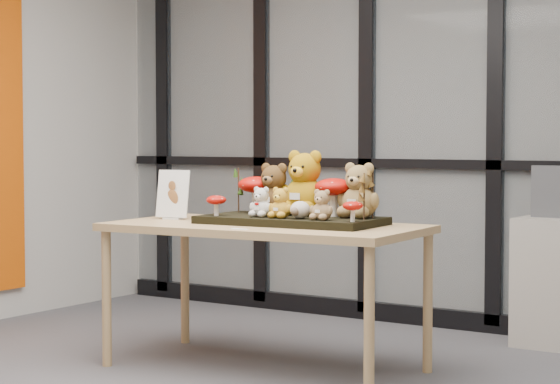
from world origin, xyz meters
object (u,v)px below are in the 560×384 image
Objects in this scene: display_table at (265,237)px; sign_holder at (173,197)px; diorama_tray at (291,220)px; bear_brown_medium at (274,186)px; bear_beige_small at (322,203)px; mushroom_front_right at (353,210)px; bear_pooh_yellow at (305,179)px; bear_tan_back at (359,187)px; mushroom_back_left at (256,193)px; mushroom_front_left at (216,204)px; mushroom_back_right at (334,195)px; plush_cream_hedgehog at (300,209)px; bear_white_bow at (261,200)px; bear_small_yellow at (281,201)px.

display_table is 6.16× the size of sign_holder.
diorama_tray is 0.25m from bear_brown_medium.
display_table is at bearing -77.67° from bear_brown_medium.
bear_beige_small reaches higher than mushroom_front_right.
bear_tan_back is at bearing -4.80° from bear_pooh_yellow.
bear_pooh_yellow reaches higher than mushroom_back_left.
mushroom_front_left is 0.43× the size of sign_holder.
mushroom_back_left is at bearing 154.39° from bear_beige_small.
mushroom_front_right is at bearing -33.48° from bear_pooh_yellow.
diorama_tray is 0.30m from bear_beige_small.
mushroom_front_left is 1.06× the size of mushroom_front_right.
bear_beige_small reaches higher than diorama_tray.
bear_tan_back is 0.16m from mushroom_back_right.
mushroom_front_right is (0.73, -0.24, -0.05)m from mushroom_back_left.
bear_beige_small is at bearing -28.59° from bear_brown_medium.
mushroom_back_right reaches higher than bear_beige_small.
sign_holder is at bearing 174.89° from plush_cream_hedgehog.
diorama_tray is 3.45× the size of sign_holder.
display_table is at bearing -153.43° from diorama_tray.
bear_beige_small is at bearing 4.82° from mushroom_front_left.
sign_holder is (-0.43, -0.19, -0.03)m from mushroom_back_left.
bear_brown_medium is at bearing 101.58° from bear_white_bow.
mushroom_back_left reaches higher than mushroom_front_left.
bear_small_yellow is at bearing -176.25° from plush_cream_hedgehog.
bear_beige_small is at bearing -10.69° from display_table.
plush_cream_hedgehog is 0.31m from mushroom_front_right.
bear_tan_back is 0.33m from plush_cream_hedgehog.
bear_tan_back reaches higher than bear_brown_medium.
plush_cream_hedgehog is 0.85× the size of mushroom_front_left.
bear_brown_medium is 1.79× the size of bear_beige_small.
bear_beige_small is at bearing -22.44° from mushroom_back_left.
mushroom_front_right is (0.56, -0.06, 0.16)m from display_table.
diorama_tray is 0.40m from bear_tan_back.
bear_tan_back reaches higher than bear_beige_small.
bear_brown_medium reaches higher than mushroom_front_left.
sign_holder is at bearing 173.57° from bear_white_bow.
mushroom_back_left reaches higher than mushroom_front_right.
plush_cream_hedgehog is at bearing -66.57° from bear_pooh_yellow.
bear_tan_back reaches higher than display_table.
mushroom_back_right is (0.06, 0.23, 0.06)m from plush_cream_hedgehog.
bear_brown_medium reaches higher than mushroom_back_left.
diorama_tray is 0.41m from mushroom_front_left.
mushroom_front_right is 1.16m from sign_holder.
bear_tan_back is at bearing 15.50° from diorama_tray.
bear_small_yellow is at bearing -25.93° from display_table.
diorama_tray is at bearing -96.33° from bear_pooh_yellow.
plush_cream_hedgehog is 0.49m from mushroom_front_left.
mushroom_front_left is (-0.48, -0.06, 0.01)m from plush_cream_hedgehog.
bear_pooh_yellow is at bearing 11.57° from bear_brown_medium.
sign_holder reaches higher than display_table.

